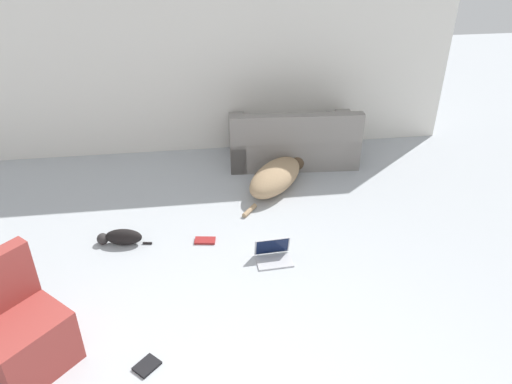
{
  "coord_description": "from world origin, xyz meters",
  "views": [
    {
      "loc": [
        -0.07,
        -1.95,
        3.13
      ],
      "look_at": [
        0.48,
        2.19,
        0.58
      ],
      "focal_mm": 35.0,
      "sensor_mm": 36.0,
      "label": 1
    }
  ],
  "objects_px": {
    "couch": "(293,143)",
    "cat": "(121,237)",
    "dog": "(277,175)",
    "laptop_open": "(273,253)",
    "book_black": "(147,366)",
    "side_chair": "(21,333)",
    "book_red": "(205,241)"
  },
  "relations": [
    {
      "from": "couch",
      "to": "cat",
      "type": "xyz_separation_m",
      "value": [
        -2.1,
        -1.59,
        -0.18
      ]
    },
    {
      "from": "laptop_open",
      "to": "dog",
      "type": "bearing_deg",
      "value": 75.28
    },
    {
      "from": "cat",
      "to": "book_red",
      "type": "relative_size",
      "value": 2.51
    },
    {
      "from": "couch",
      "to": "side_chair",
      "type": "xyz_separation_m",
      "value": [
        -2.65,
        -3.04,
        0.06
      ]
    },
    {
      "from": "book_red",
      "to": "side_chair",
      "type": "xyz_separation_m",
      "value": [
        -1.4,
        -1.37,
        0.31
      ]
    },
    {
      "from": "dog",
      "to": "cat",
      "type": "xyz_separation_m",
      "value": [
        -1.78,
        -0.93,
        -0.08
      ]
    },
    {
      "from": "cat",
      "to": "laptop_open",
      "type": "height_order",
      "value": "laptop_open"
    },
    {
      "from": "book_black",
      "to": "side_chair",
      "type": "relative_size",
      "value": 0.25
    },
    {
      "from": "book_black",
      "to": "book_red",
      "type": "bearing_deg",
      "value": 71.65
    },
    {
      "from": "couch",
      "to": "laptop_open",
      "type": "xyz_separation_m",
      "value": [
        -0.59,
        -2.03,
        -0.19
      ]
    },
    {
      "from": "laptop_open",
      "to": "book_red",
      "type": "relative_size",
      "value": 1.61
    },
    {
      "from": "dog",
      "to": "laptop_open",
      "type": "height_order",
      "value": "dog"
    },
    {
      "from": "side_chair",
      "to": "laptop_open",
      "type": "bearing_deg",
      "value": -20.11
    },
    {
      "from": "dog",
      "to": "side_chair",
      "type": "distance_m",
      "value": 3.33
    },
    {
      "from": "laptop_open",
      "to": "cat",
      "type": "bearing_deg",
      "value": 160.42
    },
    {
      "from": "couch",
      "to": "book_red",
      "type": "bearing_deg",
      "value": 56.84
    },
    {
      "from": "couch",
      "to": "laptop_open",
      "type": "bearing_deg",
      "value": 77.44
    },
    {
      "from": "book_red",
      "to": "laptop_open",
      "type": "bearing_deg",
      "value": -28.93
    },
    {
      "from": "cat",
      "to": "book_red",
      "type": "height_order",
      "value": "cat"
    },
    {
      "from": "book_red",
      "to": "side_chair",
      "type": "height_order",
      "value": "side_chair"
    },
    {
      "from": "couch",
      "to": "side_chair",
      "type": "bearing_deg",
      "value": 52.47
    },
    {
      "from": "cat",
      "to": "side_chair",
      "type": "bearing_deg",
      "value": 77.89
    },
    {
      "from": "cat",
      "to": "dog",
      "type": "bearing_deg",
      "value": -143.71
    },
    {
      "from": "dog",
      "to": "laptop_open",
      "type": "xyz_separation_m",
      "value": [
        -0.27,
        -1.37,
        -0.09
      ]
    },
    {
      "from": "book_black",
      "to": "cat",
      "type": "bearing_deg",
      "value": 102.09
    },
    {
      "from": "laptop_open",
      "to": "side_chair",
      "type": "distance_m",
      "value": 2.31
    },
    {
      "from": "laptop_open",
      "to": "book_black",
      "type": "relative_size",
      "value": 1.57
    },
    {
      "from": "book_red",
      "to": "dog",
      "type": "bearing_deg",
      "value": 47.23
    },
    {
      "from": "couch",
      "to": "dog",
      "type": "height_order",
      "value": "couch"
    },
    {
      "from": "book_red",
      "to": "couch",
      "type": "bearing_deg",
      "value": 53.3
    },
    {
      "from": "dog",
      "to": "book_red",
      "type": "xyz_separation_m",
      "value": [
        -0.93,
        -1.0,
        -0.15
      ]
    },
    {
      "from": "couch",
      "to": "cat",
      "type": "relative_size",
      "value": 3.01
    }
  ]
}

